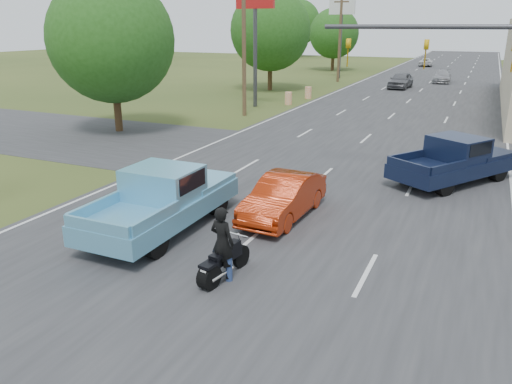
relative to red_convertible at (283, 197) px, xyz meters
The scene contains 22 objects.
main_road 29.12m from the red_convertible, 90.37° to the left, with size 15.00×180.00×0.02m, color #2D2D30.
cross_road 7.14m from the red_convertible, 91.53° to the left, with size 120.00×10.00×0.02m, color #2D2D30.
utility_pole_5 20.20m from the red_convertible, 119.53° to the left, with size 2.00×0.28×10.00m.
utility_pole_6 42.49m from the red_convertible, 103.26° to the left, with size 2.00×0.28×10.00m.
tree_0 17.47m from the red_convertible, 147.30° to the left, with size 7.14×7.14×8.84m.
tree_1 34.34m from the red_convertible, 113.75° to the left, with size 7.56×7.56×9.36m.
tree_2 57.12m from the red_convertible, 104.63° to the left, with size 6.72×6.72×8.32m.
tree_4 84.81m from the red_convertible, 130.72° to the left, with size 9.24×9.24×11.44m.
tree_6 89.55m from the red_convertible, 109.75° to the left, with size 8.82×8.82×10.92m.
barrel_2 24.69m from the red_convertible, 110.61° to the left, with size 0.56×0.56×1.00m, color orange.
barrel_3 28.38m from the red_convertible, 107.20° to the left, with size 0.56×0.56×1.00m, color orange.
pole_sign_left_near 24.53m from the red_convertible, 116.86° to the left, with size 3.00×0.35×9.20m.
pole_sign_left_far 46.81m from the red_convertible, 103.33° to the left, with size 3.00×0.35×9.20m.
signal_mast 9.27m from the red_convertible, 47.32° to the left, with size 9.12×0.40×7.00m.
red_convertible is the anchor object (origin of this frame).
motorcycle 4.65m from the red_convertible, 87.68° to the right, with size 0.69×1.98×1.00m.
rider 4.61m from the red_convertible, 87.58° to the right, with size 0.67×0.44×1.83m, color black.
blue_pickup 3.85m from the red_convertible, 142.49° to the right, with size 2.28×5.92×1.96m.
navy_pickup 8.19m from the red_convertible, 53.44° to the left, with size 4.85×5.90×1.86m.
distant_car_grey 37.90m from the red_convertible, 93.50° to the left, with size 1.87×4.64×1.58m, color #5E5E63.
distant_car_silver 45.15m from the red_convertible, 88.79° to the left, with size 1.86×4.57×1.33m, color #9A9A9E.
distant_car_white 68.31m from the red_convertible, 92.84° to the left, with size 1.97×4.28×1.19m, color silver.
Camera 1 is at (5.78, -3.53, 6.07)m, focal length 35.00 mm.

